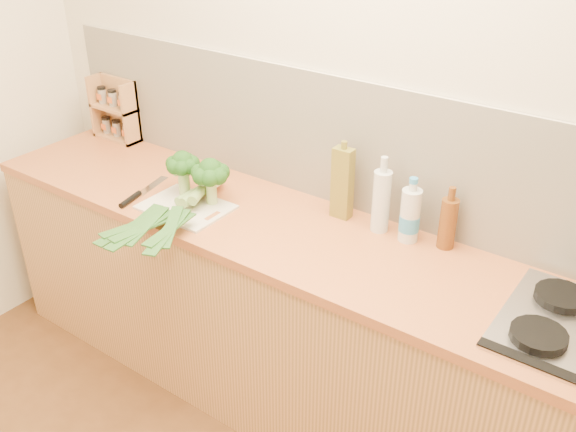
# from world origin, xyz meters

# --- Properties ---
(room_shell) EXTENTS (3.50, 3.50, 3.50)m
(room_shell) POSITION_xyz_m (0.00, 1.49, 1.17)
(room_shell) COLOR beige
(room_shell) RESTS_ON ground
(counter) EXTENTS (3.20, 0.62, 0.90)m
(counter) POSITION_xyz_m (0.00, 1.20, 0.45)
(counter) COLOR tan
(counter) RESTS_ON ground
(chopping_board) EXTENTS (0.36, 0.26, 0.01)m
(chopping_board) POSITION_xyz_m (-0.57, 1.08, 0.91)
(chopping_board) COLOR silver
(chopping_board) RESTS_ON counter
(broccoli_left) EXTENTS (0.14, 0.14, 0.20)m
(broccoli_left) POSITION_xyz_m (-0.65, 1.16, 1.05)
(broccoli_left) COLOR #A7C875
(broccoli_left) RESTS_ON chopping_board
(broccoli_right) EXTENTS (0.16, 0.16, 0.20)m
(broccoli_right) POSITION_xyz_m (-0.50, 1.17, 1.05)
(broccoli_right) COLOR #A7C875
(broccoli_right) RESTS_ON chopping_board
(leek_front) EXTENTS (0.10, 0.69, 0.04)m
(leek_front) POSITION_xyz_m (-0.59, 1.06, 0.93)
(leek_front) COLOR white
(leek_front) RESTS_ON chopping_board
(leek_mid) EXTENTS (0.12, 0.69, 0.04)m
(leek_mid) POSITION_xyz_m (-0.54, 1.04, 0.95)
(leek_mid) COLOR white
(leek_mid) RESTS_ON chopping_board
(leek_back) EXTENTS (0.30, 0.65, 0.04)m
(leek_back) POSITION_xyz_m (-0.50, 1.05, 0.97)
(leek_back) COLOR white
(leek_back) RESTS_ON chopping_board
(chefs_knife) EXTENTS (0.10, 0.33, 0.02)m
(chefs_knife) POSITION_xyz_m (-0.81, 1.03, 0.91)
(chefs_knife) COLOR silver
(chefs_knife) RESTS_ON counter
(spice_rack) EXTENTS (0.26, 0.10, 0.31)m
(spice_rack) POSITION_xyz_m (-1.38, 1.44, 1.04)
(spice_rack) COLOR tan
(spice_rack) RESTS_ON counter
(oil_tin) EXTENTS (0.08, 0.05, 0.33)m
(oil_tin) POSITION_xyz_m (-0.01, 1.40, 1.05)
(oil_tin) COLOR olive
(oil_tin) RESTS_ON counter
(glass_bottle) EXTENTS (0.07, 0.07, 0.31)m
(glass_bottle) POSITION_xyz_m (0.16, 1.39, 1.03)
(glass_bottle) COLOR silver
(glass_bottle) RESTS_ON counter
(amber_bottle) EXTENTS (0.06, 0.06, 0.25)m
(amber_bottle) POSITION_xyz_m (0.42, 1.43, 1.00)
(amber_bottle) COLOR brown
(amber_bottle) RESTS_ON counter
(water_bottle) EXTENTS (0.08, 0.08, 0.24)m
(water_bottle) POSITION_xyz_m (0.29, 1.39, 1.00)
(water_bottle) COLOR silver
(water_bottle) RESTS_ON counter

